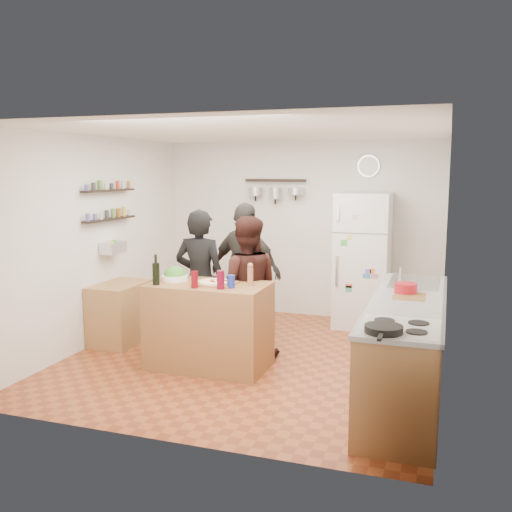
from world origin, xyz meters
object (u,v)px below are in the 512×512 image
(pepper_mill, at_px, (250,277))
(person_back, at_px, (246,272))
(red_bowl, at_px, (406,288))
(person_left, at_px, (200,281))
(wine_bottle, at_px, (156,274))
(person_center, at_px, (246,287))
(prep_island, at_px, (209,326))
(fridge, at_px, (363,260))
(salt_canister, at_px, (231,282))
(wall_clock, at_px, (369,166))
(side_table, at_px, (121,313))
(counter_run, at_px, (406,349))
(skillet, at_px, (384,329))
(salad_bowl, at_px, (175,278))

(pepper_mill, relative_size, person_back, 0.11)
(person_back, bearing_deg, red_bowl, 170.61)
(person_left, height_order, red_bowl, person_left)
(wine_bottle, distance_m, pepper_mill, 0.99)
(pepper_mill, xyz_separation_m, person_center, (-0.20, 0.41, -0.21))
(prep_island, xyz_separation_m, fridge, (1.31, 2.16, 0.45))
(pepper_mill, distance_m, person_left, 0.90)
(salt_canister, bearing_deg, pepper_mill, 48.58)
(prep_island, xyz_separation_m, salt_canister, (0.30, -0.12, 0.52))
(wine_bottle, height_order, wall_clock, wall_clock)
(fridge, height_order, side_table, fridge)
(person_left, distance_m, fridge, 2.33)
(person_center, relative_size, wall_clock, 5.33)
(pepper_mill, xyz_separation_m, side_table, (-1.83, 0.43, -0.64))
(prep_island, height_order, counter_run, prep_island)
(skillet, height_order, side_table, skillet)
(salt_canister, bearing_deg, counter_run, -0.55)
(salad_bowl, relative_size, wine_bottle, 1.23)
(wall_clock, relative_size, side_table, 0.37)
(pepper_mill, height_order, fridge, fridge)
(person_left, bearing_deg, fridge, -136.09)
(red_bowl, height_order, wall_clock, wall_clock)
(pepper_mill, distance_m, side_table, 1.99)
(person_left, bearing_deg, prep_island, 120.98)
(prep_island, bearing_deg, salt_canister, -21.80)
(fridge, distance_m, side_table, 3.22)
(red_bowl, bearing_deg, skillet, -91.94)
(salad_bowl, distance_m, wall_clock, 3.23)
(prep_island, relative_size, skillet, 4.43)
(salad_bowl, height_order, fridge, fridge)
(salad_bowl, xyz_separation_m, pepper_mill, (0.87, 0.00, 0.07))
(salt_canister, bearing_deg, person_back, 102.77)
(salad_bowl, bearing_deg, fridge, 50.76)
(person_center, bearing_deg, pepper_mill, 99.60)
(red_bowl, bearing_deg, fridge, 109.41)
(prep_island, distance_m, salad_bowl, 0.64)
(salad_bowl, bearing_deg, person_left, 76.60)
(person_back, xyz_separation_m, red_bowl, (1.98, -0.91, 0.11))
(wall_clock, bearing_deg, pepper_mill, -109.31)
(pepper_mill, xyz_separation_m, salt_canister, (-0.15, -0.17, -0.03))
(person_center, bearing_deg, person_left, -18.54)
(counter_run, height_order, wall_clock, wall_clock)
(person_left, distance_m, side_table, 1.16)
(pepper_mill, height_order, person_center, person_center)
(prep_island, xyz_separation_m, pepper_mill, (0.45, 0.05, 0.55))
(salad_bowl, xyz_separation_m, wine_bottle, (-0.08, -0.27, 0.09))
(person_center, relative_size, skillet, 5.67)
(salad_bowl, xyz_separation_m, red_bowl, (2.43, 0.13, 0.03))
(salt_canister, bearing_deg, wine_bottle, -172.87)
(person_left, height_order, counter_run, person_left)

